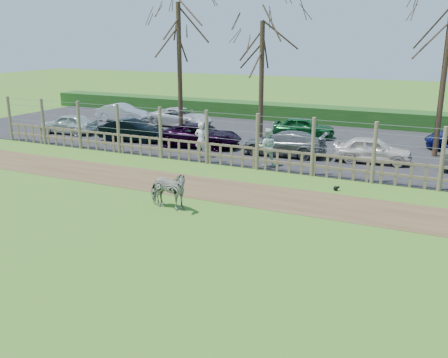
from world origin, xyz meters
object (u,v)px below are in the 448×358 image
at_px(visitor_b, 267,147).
at_px(car_4, 372,150).
at_px(car_3, 284,143).
at_px(car_8, 181,117).
at_px(tree_mid, 262,53).
at_px(tree_left, 179,38).
at_px(car_10, 304,127).
at_px(car_7, 122,113).
at_px(crow, 336,188).
at_px(visitor_a, 201,140).
at_px(car_2, 201,135).
at_px(zebra, 168,190).
at_px(tree_right, 447,47).
at_px(car_1, 132,130).
at_px(car_0, 69,124).

distance_m(visitor_b, car_4, 5.00).
bearing_deg(car_3, car_8, -122.68).
relative_size(tree_mid, car_3, 1.65).
height_order(tree_left, car_10, tree_left).
height_order(tree_mid, car_7, tree_mid).
xyz_separation_m(crow, car_3, (-3.70, 4.66, 0.54)).
distance_m(visitor_a, car_2, 2.48).
bearing_deg(zebra, car_7, 43.54).
height_order(tree_right, car_7, tree_right).
bearing_deg(car_1, car_2, -93.44).
bearing_deg(tree_mid, visitor_b, -65.29).
height_order(car_0, car_10, same).
distance_m(car_2, car_7, 9.99).
height_order(tree_right, crow, tree_right).
height_order(car_0, car_1, same).
distance_m(car_3, car_8, 10.04).
height_order(zebra, car_4, zebra).
height_order(car_3, car_7, same).
bearing_deg(car_10, tree_left, 109.71).
distance_m(car_1, car_10, 9.87).
relative_size(tree_right, zebra, 4.55).
distance_m(car_3, car_10, 4.77).
xyz_separation_m(tree_right, car_8, (-15.51, 1.95, -4.60)).
xyz_separation_m(tree_mid, car_7, (-11.12, 2.37, -4.23)).
bearing_deg(tree_left, car_10, 27.42).
distance_m(tree_right, car_10, 8.72).
relative_size(visitor_a, car_2, 0.40).
height_order(visitor_a, car_1, visitor_a).
bearing_deg(tree_right, tree_left, -173.66).
xyz_separation_m(visitor_b, car_7, (-13.35, 7.23, -0.26)).
relative_size(tree_right, visitor_a, 4.26).
height_order(visitor_a, visitor_b, same).
height_order(visitor_a, car_0, visitor_a).
bearing_deg(car_7, car_1, -142.04).
height_order(car_3, car_8, same).
bearing_deg(visitor_b, crow, 130.42).
distance_m(crow, car_10, 10.29).
distance_m(zebra, visitor_b, 6.95).
bearing_deg(car_4, car_7, 68.78).
distance_m(car_1, car_2, 4.26).
height_order(tree_mid, car_2, tree_mid).
height_order(visitor_b, car_0, visitor_b).
xyz_separation_m(zebra, car_10, (0.58, 14.00, -0.04)).
xyz_separation_m(tree_mid, visitor_a, (-1.24, -4.67, -3.96)).
bearing_deg(tree_mid, car_0, -167.01).
bearing_deg(visitor_b, tree_mid, -83.15).
bearing_deg(car_3, tree_left, -105.66).
distance_m(visitor_a, car_1, 5.73).
distance_m(tree_right, visitor_a, 12.26).
bearing_deg(car_0, visitor_b, 75.00).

